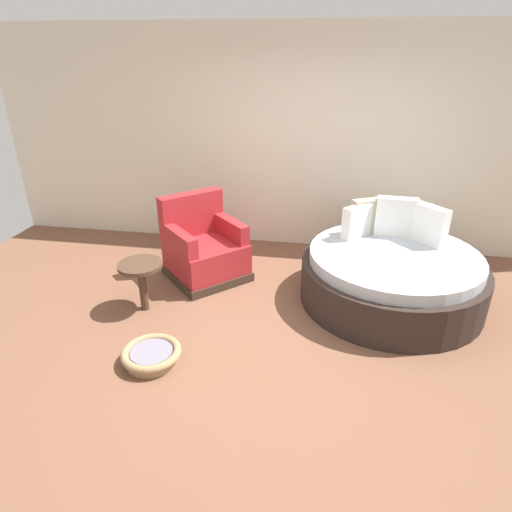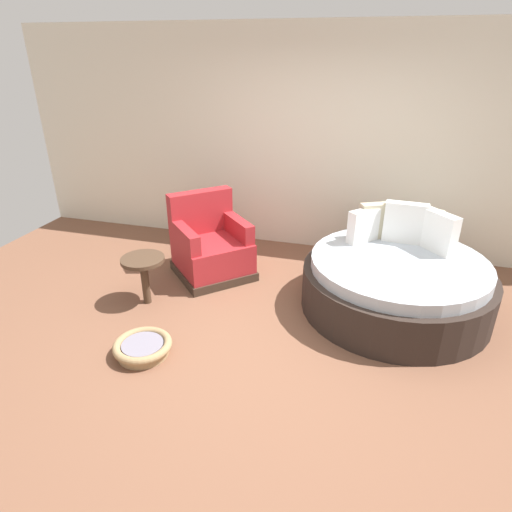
% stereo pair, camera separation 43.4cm
% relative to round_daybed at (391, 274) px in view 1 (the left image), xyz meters
% --- Properties ---
extents(ground_plane, '(8.00, 8.00, 0.02)m').
position_rel_round_daybed_xyz_m(ground_plane, '(-1.09, -0.93, -0.30)').
color(ground_plane, brown).
extents(back_wall, '(8.00, 0.12, 2.73)m').
position_rel_round_daybed_xyz_m(back_wall, '(-1.09, 1.38, 1.07)').
color(back_wall, silver).
rests_on(back_wall, ground_plane).
extents(round_daybed, '(1.87, 1.87, 0.99)m').
position_rel_round_daybed_xyz_m(round_daybed, '(0.00, 0.00, 0.00)').
color(round_daybed, '#2D231E').
rests_on(round_daybed, ground_plane).
extents(red_armchair, '(1.13, 1.13, 0.94)m').
position_rel_round_daybed_xyz_m(red_armchair, '(-2.08, 0.19, 0.04)').
color(red_armchair, '#38281E').
rests_on(red_armchair, ground_plane).
extents(pet_basket, '(0.51, 0.51, 0.13)m').
position_rel_round_daybed_xyz_m(pet_basket, '(-2.10, -1.41, -0.22)').
color(pet_basket, '#9E7F56').
rests_on(pet_basket, ground_plane).
extents(side_table, '(0.44, 0.44, 0.52)m').
position_rel_round_daybed_xyz_m(side_table, '(-2.49, -0.62, 0.13)').
color(side_table, '#473323').
rests_on(side_table, ground_plane).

